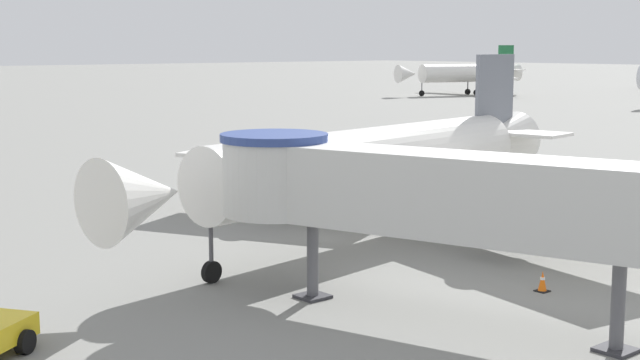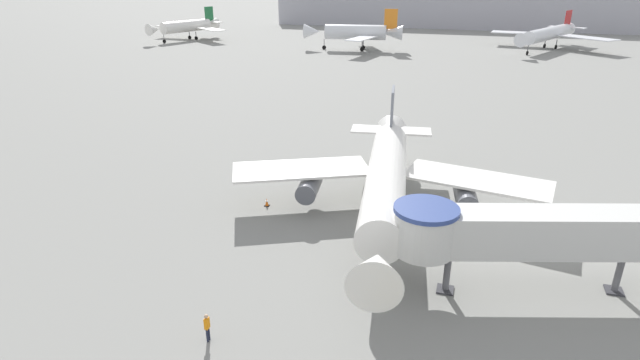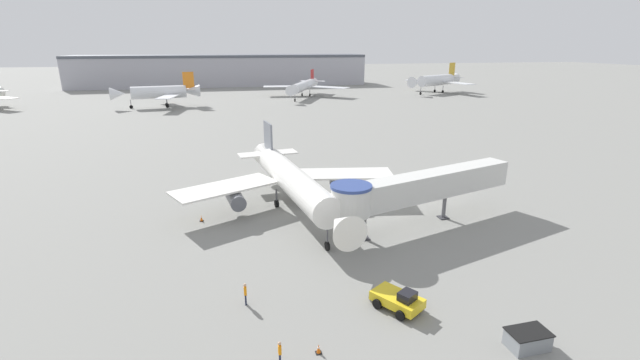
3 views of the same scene
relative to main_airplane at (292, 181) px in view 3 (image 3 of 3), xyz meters
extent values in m
plane|color=gray|center=(-0.26, -1.15, -3.80)|extent=(800.00, 800.00, 0.00)
cylinder|color=white|center=(0.11, -0.73, 0.12)|extent=(6.30, 21.58, 3.23)
cone|color=white|center=(2.10, -14.33, 0.12)|extent=(3.72, 3.99, 3.23)
cone|color=white|center=(-1.61, 10.95, 0.12)|extent=(3.90, 5.27, 3.23)
cube|color=white|center=(-7.79, 0.62, -0.44)|extent=(12.87, 9.60, 0.22)
cube|color=white|center=(7.29, 2.83, -0.44)|extent=(12.64, 6.71, 0.22)
cube|color=slate|center=(-1.57, 10.71, 3.04)|extent=(0.80, 3.86, 4.20)
cube|color=white|center=(-1.64, 11.19, 0.69)|extent=(8.47, 3.86, 0.18)
cylinder|color=#565960|center=(-6.67, -0.44, -1.58)|extent=(2.32, 4.08, 1.78)
cylinder|color=#565960|center=(6.51, 1.49, -1.58)|extent=(2.32, 4.08, 1.78)
cylinder|color=#4C4C51|center=(1.61, -10.99, -2.42)|extent=(0.18, 0.18, 1.86)
cylinder|color=black|center=(1.61, -10.99, -3.35)|extent=(0.39, 0.93, 0.90)
cylinder|color=#4C4C51|center=(-1.72, 1.70, -2.42)|extent=(0.22, 0.22, 1.86)
cylinder|color=black|center=(-1.72, 1.70, -3.35)|extent=(0.53, 0.95, 0.90)
cylinder|color=#4C4C51|center=(1.16, 2.12, -2.42)|extent=(0.22, 0.22, 1.86)
cylinder|color=black|center=(1.16, 2.12, -3.35)|extent=(0.53, 0.95, 0.90)
cube|color=silver|center=(14.55, -6.65, 0.64)|extent=(21.35, 8.81, 2.80)
cylinder|color=silver|center=(4.26, -9.81, 0.64)|extent=(3.90, 3.90, 2.80)
cylinder|color=navy|center=(4.26, -9.81, 2.19)|extent=(4.10, 4.10, 0.30)
cylinder|color=#56565B|center=(5.90, -9.30, -2.28)|extent=(0.44, 0.44, 3.04)
cube|color=#333338|center=(5.90, -9.30, -3.74)|extent=(1.10, 1.10, 0.12)
cylinder|color=#56565B|center=(16.61, -6.01, -2.28)|extent=(0.44, 0.44, 3.04)
cube|color=#333338|center=(16.61, -6.01, -3.74)|extent=(1.10, 1.10, 0.12)
cube|color=yellow|center=(4.51, -21.45, -3.07)|extent=(3.80, 4.29, 0.71)
cube|color=black|center=(4.97, -22.16, -2.39)|extent=(1.62, 1.56, 0.64)
cylinder|color=black|center=(4.19, -22.89, -3.42)|extent=(0.69, 0.82, 0.76)
cylinder|color=black|center=(5.96, -21.74, -3.42)|extent=(0.69, 0.82, 0.76)
cylinder|color=black|center=(3.05, -21.16, -3.42)|extent=(0.69, 0.82, 0.76)
cylinder|color=black|center=(4.82, -20.00, -3.42)|extent=(0.69, 0.82, 0.76)
cube|color=gray|center=(11.15, -27.50, -3.22)|extent=(2.62, 1.71, 1.16)
cube|color=black|center=(11.15, -27.50, -2.60)|extent=(2.77, 1.81, 0.08)
cube|color=black|center=(-2.37, -25.01, -3.78)|extent=(0.40, 0.40, 0.04)
cone|color=orange|center=(-2.37, -25.01, -3.45)|extent=(0.28, 0.28, 0.63)
cylinder|color=white|center=(-2.37, -25.01, -3.37)|extent=(0.15, 0.15, 0.08)
cube|color=black|center=(-10.61, -0.84, -3.78)|extent=(0.44, 0.44, 0.04)
cone|color=orange|center=(-10.61, -0.84, -3.42)|extent=(0.31, 0.31, 0.69)
cylinder|color=white|center=(-10.61, -0.84, -3.33)|extent=(0.17, 0.17, 0.08)
cube|color=black|center=(11.01, -1.98, -3.78)|extent=(0.49, 0.49, 0.04)
cone|color=orange|center=(11.01, -1.98, -3.38)|extent=(0.34, 0.34, 0.77)
cylinder|color=white|center=(11.01, -1.98, -3.28)|extent=(0.19, 0.19, 0.09)
cylinder|color=#1E2338|center=(-4.95, -25.40, -3.40)|extent=(0.12, 0.12, 0.81)
cylinder|color=#1E2338|center=(-4.95, -25.57, -3.40)|extent=(0.12, 0.12, 0.81)
cube|color=orange|center=(-4.95, -25.49, -2.67)|extent=(0.19, 0.32, 0.64)
sphere|color=tan|center=(-4.95, -25.49, -2.25)|extent=(0.22, 0.22, 0.22)
cylinder|color=#1E2338|center=(-6.65, -18.56, -3.36)|extent=(0.13, 0.13, 0.88)
cylinder|color=#1E2338|center=(-6.65, -18.38, -3.36)|extent=(0.13, 0.13, 0.88)
cube|color=orange|center=(-6.65, -18.47, -2.57)|extent=(0.21, 0.35, 0.70)
sphere|color=tan|center=(-6.65, -18.47, -2.10)|extent=(0.24, 0.24, 0.24)
cylinder|color=silver|center=(79.22, 118.00, 1.42)|extent=(19.48, 13.28, 4.34)
cone|color=silver|center=(66.90, 111.29, 1.42)|extent=(6.27, 6.10, 4.34)
cone|color=silver|center=(89.26, 123.46, 1.42)|extent=(7.80, 6.93, 4.34)
cube|color=silver|center=(77.29, 127.26, 0.66)|extent=(13.42, 13.08, 0.22)
cube|color=silver|center=(85.95, 111.35, 0.66)|extent=(7.41, 14.45, 0.22)
cube|color=gold|center=(88.97, 123.31, 5.33)|extent=(3.67, 2.14, 5.65)
cube|color=silver|center=(89.55, 123.62, 2.18)|extent=(6.96, 9.58, 0.18)
cylinder|color=#4C4C51|center=(70.30, 113.15, -2.00)|extent=(0.18, 0.18, 2.50)
cylinder|color=black|center=(70.30, 113.15, -3.25)|extent=(1.09, 0.75, 1.10)
cylinder|color=#4C4C51|center=(80.46, 120.90, -2.00)|extent=(0.22, 0.22, 2.50)
cylinder|color=black|center=(80.46, 120.90, -3.25)|extent=(1.16, 0.88, 1.10)
cylinder|color=#4C4C51|center=(82.33, 117.47, -2.00)|extent=(0.22, 0.22, 2.50)
cylinder|color=black|center=(82.33, 117.47, -3.25)|extent=(1.16, 0.88, 1.10)
cylinder|color=silver|center=(-26.98, 98.12, 0.98)|extent=(16.92, 6.27, 3.93)
cone|color=silver|center=(-38.86, 96.40, 0.98)|extent=(4.85, 4.52, 3.93)
cone|color=silver|center=(-17.44, 99.50, 0.98)|extent=(6.41, 4.74, 3.93)
cube|color=silver|center=(-25.81, 106.20, 0.29)|extent=(9.03, 12.41, 0.22)
cube|color=silver|center=(-23.56, 90.70, 0.29)|extent=(6.21, 12.29, 0.22)
cube|color=orange|center=(-17.73, 99.46, 4.52)|extent=(3.48, 0.74, 5.11)
cube|color=silver|center=(-17.15, 99.55, 1.67)|extent=(3.55, 8.24, 0.18)
cylinder|color=#4C4C51|center=(-35.49, 96.89, -2.12)|extent=(0.18, 0.18, 2.26)
cylinder|color=black|center=(-35.49, 96.89, -3.25)|extent=(1.13, 0.42, 1.10)
cylinder|color=#4C4C51|center=(-25.19, 100.17, -2.12)|extent=(0.22, 0.22, 2.26)
cylinder|color=black|center=(-25.19, 100.17, -3.25)|extent=(1.15, 0.55, 1.10)
cylinder|color=#4C4C51|center=(-24.68, 96.66, -2.12)|extent=(0.22, 0.22, 2.26)
cylinder|color=black|center=(-24.68, 96.66, -3.25)|extent=(1.15, 0.55, 1.10)
cylinder|color=silver|center=(22.99, 114.93, 0.47)|extent=(14.70, 27.00, 3.46)
cone|color=silver|center=(15.87, 99.14, 0.47)|extent=(4.72, 4.90, 3.46)
cone|color=silver|center=(29.27, 128.82, 0.47)|extent=(5.29, 6.16, 3.46)
cube|color=silver|center=(15.89, 121.57, -0.14)|extent=(15.52, 7.53, 0.22)
cube|color=silver|center=(32.68, 113.99, -0.14)|extent=(15.05, 14.45, 0.22)
cube|color=#B21E1E|center=(29.16, 128.58, 3.59)|extent=(2.20, 4.49, 4.50)
cube|color=silver|center=(29.37, 129.06, 1.08)|extent=(10.66, 7.26, 0.18)
cylinder|color=#4C4C51|center=(17.52, 102.80, -2.26)|extent=(0.18, 0.18, 1.99)
cylinder|color=black|center=(17.52, 102.80, -3.25)|extent=(0.69, 1.11, 1.10)
cylinder|color=#4C4C51|center=(23.02, 118.76, -2.26)|extent=(0.22, 0.22, 1.99)
cylinder|color=black|center=(23.02, 118.76, -3.25)|extent=(0.82, 1.17, 1.10)
cylinder|color=#4C4C51|center=(25.86, 117.48, -2.26)|extent=(0.22, 0.22, 1.99)
cylinder|color=black|center=(25.86, 117.48, -3.25)|extent=(0.82, 1.17, 1.10)
cube|color=#A8A8B2|center=(-6.30, 173.85, 2.87)|extent=(138.21, 23.48, 13.35)
cube|color=#4C515B|center=(-6.30, 173.85, 10.15)|extent=(138.21, 23.94, 1.20)
camera|label=1|loc=(30.75, -30.28, 5.59)|focal=50.00mm
camera|label=2|loc=(6.42, -38.37, 15.73)|focal=28.00mm
camera|label=3|loc=(-7.36, -47.51, 15.27)|focal=24.00mm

